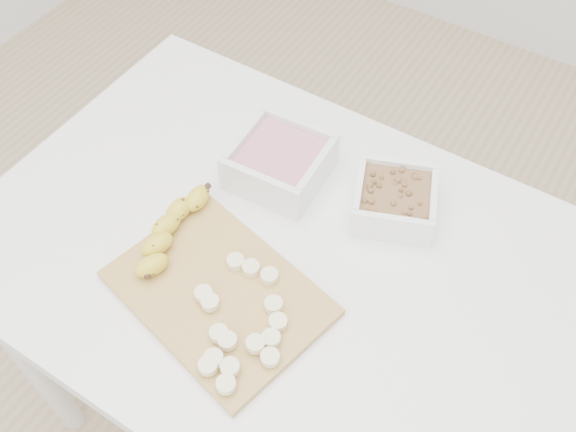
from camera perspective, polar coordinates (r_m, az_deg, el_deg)
The scene contains 7 objects.
ground at distance 1.71m, azimuth -0.56°, elevation -17.36°, with size 3.50×3.50×0.00m, color #C6AD89.
table at distance 1.12m, azimuth -0.83°, elevation -5.87°, with size 1.00×0.70×0.75m.
bowl_yogurt at distance 1.11m, azimuth -0.72°, elevation 4.88°, with size 0.16×0.16×0.07m.
bowl_granola at distance 1.08m, azimuth 9.43°, elevation 1.44°, with size 0.17×0.17×0.06m.
cutting_board at distance 0.99m, azimuth -6.17°, elevation -6.83°, with size 0.32×0.23×0.01m, color tan.
banana at distance 1.04m, azimuth -10.40°, elevation -1.34°, with size 0.05×0.19×0.03m, color gold, non-canonical shape.
banana_slices at distance 0.95m, azimuth -4.26°, elevation -9.61°, with size 0.17×0.21×0.02m.
Camera 1 is at (0.33, -0.48, 1.61)m, focal length 40.00 mm.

